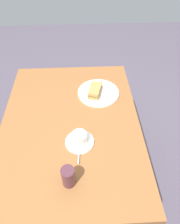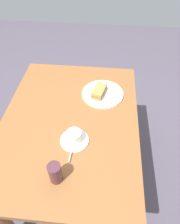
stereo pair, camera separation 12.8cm
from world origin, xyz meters
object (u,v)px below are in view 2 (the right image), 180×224
Objects in this scene: sandwich_plate at (103,94)px; drinking_glass at (55,173)px; sandwich_front at (99,91)px; dining_table at (71,132)px; coffee_saucer at (74,140)px; coffee_cup at (74,136)px; spoon at (71,151)px.

drinking_glass is (-0.64, 0.19, 0.05)m from sandwich_plate.
sandwich_front is at bearing -14.94° from drinking_glass.
drinking_glass is at bearing 179.74° from dining_table.
sandwich_plate is at bearing -16.77° from drinking_glass.
sandwich_plate is at bearing -18.57° from coffee_saucer.
coffee_saucer is 1.46× the size of coffee_cup.
sandwich_plate is 0.50m from spoon.
sandwich_plate is 2.36× the size of drinking_glass.
dining_table is 9.57× the size of drinking_glass.
coffee_saucer is (-0.41, 0.14, -0.00)m from sandwich_plate.
dining_table is 0.33m from sandwich_front.
coffee_cup is 0.92× the size of drinking_glass.
sandwich_plate is 1.77× the size of coffee_saucer.
dining_table is at bearing 19.60° from coffee_saucer.
coffee_saucer is 0.04m from coffee_cup.
spoon is 0.17m from drinking_glass.
coffee_cup is 0.08m from spoon.
sandwich_front is 0.65m from drinking_glass.
dining_table is at bearing 145.69° from sandwich_front.
spoon is (-0.47, 0.12, -0.03)m from sandwich_front.
coffee_cup is (-0.39, 0.11, 0.01)m from sandwich_front.
sandwich_plate is at bearing -36.82° from dining_table.
coffee_cup is at bearing 164.02° from sandwich_front.
sandwich_plate is 0.43m from coffee_cup.
sandwich_front is at bearing -13.87° from spoon.
sandwich_front is 1.55× the size of spoon.
sandwich_front is 1.27× the size of drinking_glass.
dining_table is 7.55× the size of sandwich_front.
drinking_glass reaches higher than sandwich_front.
sandwich_plate is 2.58× the size of coffee_cup.
coffee_cup is at bearing -13.14° from drinking_glass.
dining_table is 0.34m from sandwich_plate.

